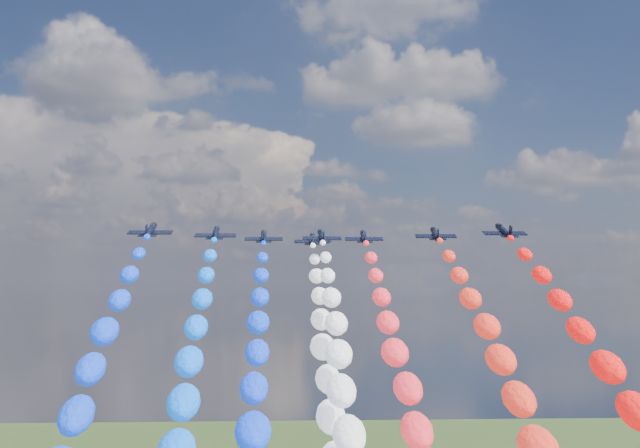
{
  "coord_description": "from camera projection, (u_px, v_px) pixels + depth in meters",
  "views": [
    {
      "loc": [
        -8.46,
        -159.16,
        92.8
      ],
      "look_at": [
        0.0,
        4.0,
        103.86
      ],
      "focal_mm": 46.82,
      "sensor_mm": 36.0,
      "label": 1
    }
  ],
  "objects": [
    {
      "name": "trail_3",
      "position": [
        346.0,
        436.0,
        110.53
      ],
      "size": [
        5.9,
        117.1,
        62.31
      ],
      "primitive_type": null,
      "color": "white"
    },
    {
      "name": "trail_6",
      "position": [
        530.0,
        448.0,
        102.37
      ],
      "size": [
        5.9,
        117.1,
        62.31
      ],
      "primitive_type": null,
      "color": "red"
    },
    {
      "name": "trail_5",
      "position": [
        410.0,
        432.0,
        113.35
      ],
      "size": [
        5.9,
        117.1,
        62.31
      ],
      "primitive_type": null,
      "color": "#F92633"
    },
    {
      "name": "jet_6",
      "position": [
        435.0,
        234.0,
        164.04
      ],
      "size": [
        8.55,
        11.29,
        5.66
      ],
      "primitive_type": null,
      "rotation": [
        0.33,
        0.0,
        -0.05
      ],
      "color": "black"
    },
    {
      "name": "jet_7",
      "position": [
        504.0,
        231.0,
        154.12
      ],
      "size": [
        8.39,
        11.18,
        5.66
      ],
      "primitive_type": null,
      "rotation": [
        0.33,
        0.0,
        0.04
      ],
      "color": "black"
    },
    {
      "name": "trail_2",
      "position": [
        256.0,
        432.0,
        113.09
      ],
      "size": [
        5.9,
        117.1,
        62.31
      ],
      "primitive_type": null,
      "color": "#0D34DF"
    },
    {
      "name": "jet_4",
      "position": [
        312.0,
        240.0,
        186.11
      ],
      "size": [
        8.57,
        11.31,
        5.66
      ],
      "primitive_type": null,
      "rotation": [
        0.33,
        0.0,
        -0.06
      ],
      "color": "black"
    },
    {
      "name": "jet_2",
      "position": [
        264.0,
        237.0,
        174.76
      ],
      "size": [
        8.11,
        10.98,
        5.66
      ],
      "primitive_type": null,
      "rotation": [
        0.33,
        0.0,
        0.01
      ],
      "color": "black"
    },
    {
      "name": "jet_5",
      "position": [
        364.0,
        237.0,
        175.02
      ],
      "size": [
        8.4,
        11.19,
        5.66
      ],
      "primitive_type": null,
      "rotation": [
        0.33,
        0.0,
        -0.04
      ],
      "color": "black"
    },
    {
      "name": "jet_0",
      "position": [
        151.0,
        230.0,
        151.32
      ],
      "size": [
        8.29,
        11.11,
        5.66
      ],
      "primitive_type": null,
      "rotation": [
        0.33,
        0.0,
        -0.03
      ],
      "color": "black"
    },
    {
      "name": "jet_3",
      "position": [
        322.0,
        236.0,
        172.21
      ],
      "size": [
        8.45,
        11.22,
        5.66
      ],
      "primitive_type": null,
      "rotation": [
        0.33,
        0.0,
        0.05
      ],
      "color": "black"
    },
    {
      "name": "trail_4",
      "position": [
        329.0,
        418.0,
        124.44
      ],
      "size": [
        5.9,
        117.1,
        62.31
      ],
      "primitive_type": null,
      "color": "white"
    },
    {
      "name": "jet_1",
      "position": [
        216.0,
        233.0,
        161.33
      ],
      "size": [
        7.98,
        10.88,
        5.66
      ],
      "primitive_type": null,
      "rotation": [
        0.33,
        0.0,
        0.0
      ],
      "color": "black"
    }
  ]
}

